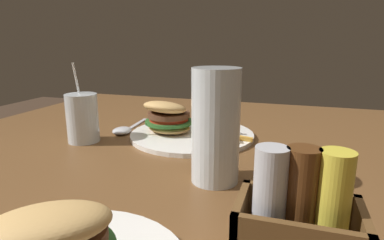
{
  "coord_description": "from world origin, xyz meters",
  "views": [
    {
      "loc": [
        -0.21,
        0.47,
        0.97
      ],
      "look_at": [
        0.02,
        -0.23,
        0.78
      ],
      "focal_mm": 30.0,
      "sensor_mm": 36.0,
      "label": 1
    }
  ],
  "objects_px": {
    "spoon": "(123,130)",
    "meal_plate_near": "(182,126)",
    "condiment_caddy": "(298,224)",
    "beer_glass": "(216,129)",
    "juice_glass": "(83,120)"
  },
  "relations": [
    {
      "from": "spoon",
      "to": "meal_plate_near",
      "type": "bearing_deg",
      "value": 92.19
    },
    {
      "from": "meal_plate_near",
      "to": "condiment_caddy",
      "type": "height_order",
      "value": "condiment_caddy"
    },
    {
      "from": "meal_plate_near",
      "to": "beer_glass",
      "type": "bearing_deg",
      "value": 121.88
    },
    {
      "from": "juice_glass",
      "to": "spoon",
      "type": "height_order",
      "value": "juice_glass"
    },
    {
      "from": "beer_glass",
      "to": "spoon",
      "type": "height_order",
      "value": "beer_glass"
    },
    {
      "from": "beer_glass",
      "to": "spoon",
      "type": "bearing_deg",
      "value": -35.2
    },
    {
      "from": "juice_glass",
      "to": "meal_plate_near",
      "type": "bearing_deg",
      "value": -152.82
    },
    {
      "from": "meal_plate_near",
      "to": "spoon",
      "type": "xyz_separation_m",
      "value": [
        0.15,
        0.02,
        -0.02
      ]
    },
    {
      "from": "spoon",
      "to": "condiment_caddy",
      "type": "bearing_deg",
      "value": 43.86
    },
    {
      "from": "juice_glass",
      "to": "condiment_caddy",
      "type": "xyz_separation_m",
      "value": [
        -0.47,
        0.29,
        -0.0
      ]
    },
    {
      "from": "beer_glass",
      "to": "spoon",
      "type": "xyz_separation_m",
      "value": [
        0.29,
        -0.2,
        -0.08
      ]
    },
    {
      "from": "meal_plate_near",
      "to": "juice_glass",
      "type": "xyz_separation_m",
      "value": [
        0.2,
        0.1,
        0.02
      ]
    },
    {
      "from": "beer_glass",
      "to": "meal_plate_near",
      "type": "bearing_deg",
      "value": -58.12
    },
    {
      "from": "condiment_caddy",
      "to": "juice_glass",
      "type": "bearing_deg",
      "value": -32.01
    },
    {
      "from": "condiment_caddy",
      "to": "beer_glass",
      "type": "bearing_deg",
      "value": -54.11
    }
  ]
}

